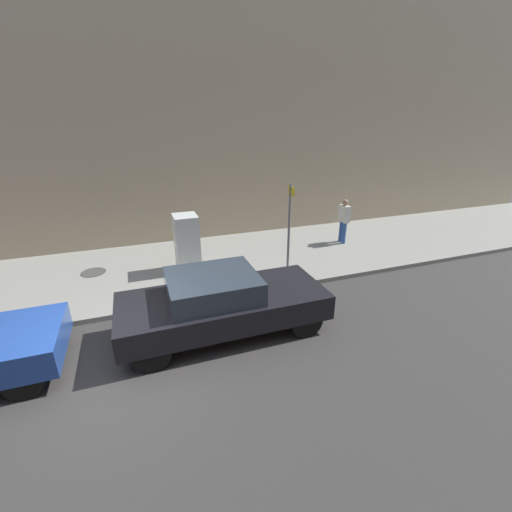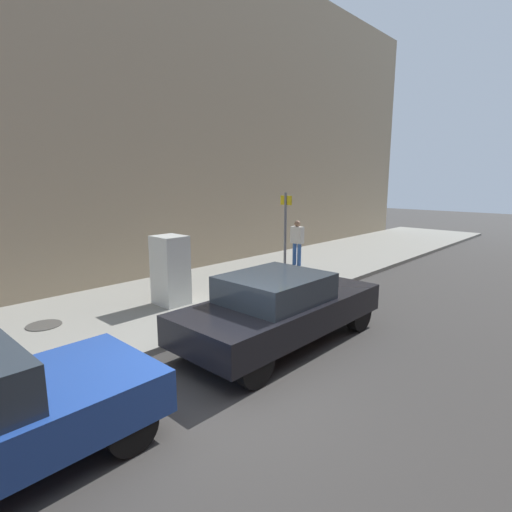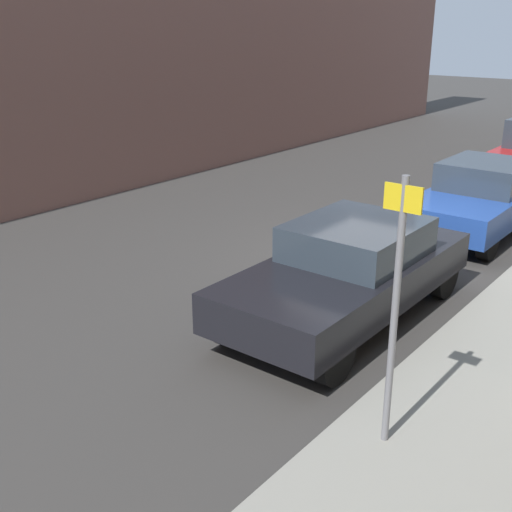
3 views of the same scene
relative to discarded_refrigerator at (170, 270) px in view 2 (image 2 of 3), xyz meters
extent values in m
plane|color=#383533|center=(4.05, -2.04, -0.98)|extent=(80.00, 80.00, 0.00)
cube|color=gray|center=(-0.37, -2.04, -0.92)|extent=(4.78, 44.00, 0.13)
cube|color=tan|center=(-3.94, -2.04, 4.46)|extent=(2.35, 39.60, 10.89)
cube|color=silver|center=(0.00, 0.00, 0.00)|extent=(0.77, 0.68, 1.70)
cube|color=black|center=(0.00, 0.34, 0.00)|extent=(0.01, 0.01, 1.61)
cube|color=yellow|center=(-0.10, 0.35, 0.28)|extent=(0.16, 0.01, 0.22)
cube|color=red|center=(0.00, 0.35, 0.54)|extent=(0.69, 0.01, 0.05)
cube|color=red|center=(0.00, 0.35, -0.34)|extent=(0.69, 0.01, 0.05)
cylinder|color=#47443F|center=(-0.70, -2.75, -0.84)|extent=(0.70, 0.70, 0.02)
cylinder|color=slate|center=(1.47, 2.64, 0.50)|extent=(0.07, 0.07, 2.70)
cube|color=yellow|center=(1.47, 2.66, 1.65)|extent=(0.36, 0.02, 0.24)
cylinder|color=#2D5193|center=(-0.59, 5.75, -0.45)|extent=(0.14, 0.14, 0.80)
cylinder|color=#2D5193|center=(-0.38, 5.75, -0.45)|extent=(0.14, 0.14, 0.80)
cube|color=beige|center=(-0.48, 5.75, 0.25)|extent=(0.47, 0.22, 0.60)
sphere|color=#8C664C|center=(-0.48, 5.75, 0.66)|extent=(0.22, 0.22, 0.22)
cylinder|color=black|center=(2.59, -3.47, -0.66)|extent=(0.22, 0.64, 0.64)
cylinder|color=black|center=(4.09, -3.47, -0.66)|extent=(0.22, 0.64, 0.64)
cube|color=black|center=(3.34, 0.24, -0.35)|extent=(1.82, 4.46, 0.55)
cube|color=#2D3842|center=(3.34, 0.01, 0.18)|extent=(1.60, 1.87, 0.50)
cylinder|color=black|center=(2.56, 1.86, -0.62)|extent=(0.22, 0.72, 0.72)
cylinder|color=black|center=(4.12, 1.86, -0.62)|extent=(0.22, 0.72, 0.72)
cylinder|color=black|center=(2.56, -1.38, -0.62)|extent=(0.22, 0.72, 0.72)
cylinder|color=black|center=(4.12, -1.38, -0.62)|extent=(0.22, 0.72, 0.72)
camera|label=1|loc=(9.70, -1.30, 3.49)|focal=24.00mm
camera|label=2|loc=(8.03, -5.54, 2.18)|focal=28.00mm
camera|label=3|loc=(-0.86, 7.68, 3.11)|focal=45.00mm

